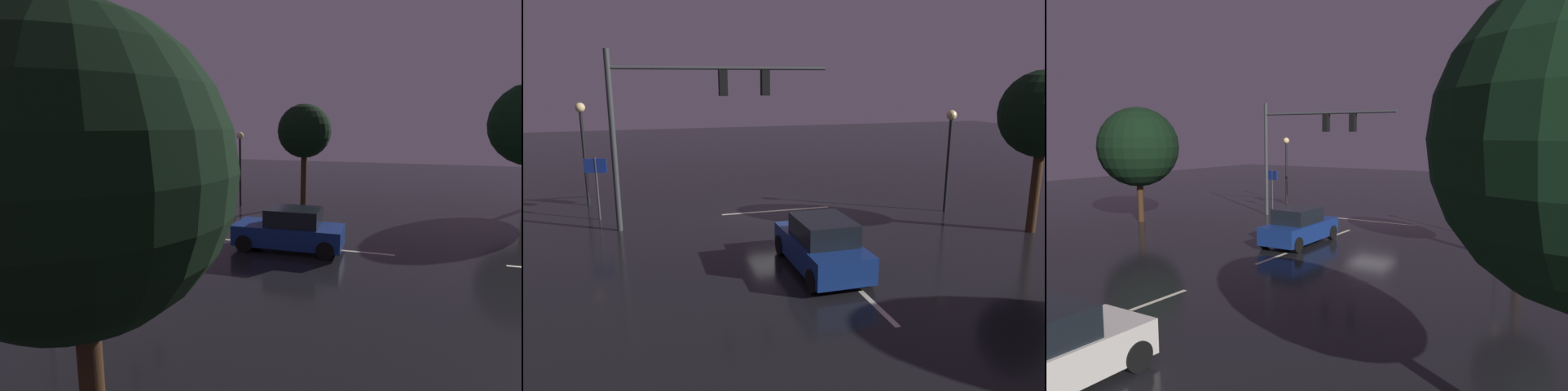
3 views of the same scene
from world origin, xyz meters
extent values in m
plane|color=black|center=(0.00, 0.00, 0.00)|extent=(80.00, 80.00, 0.00)
cylinder|color=#383A3D|center=(6.74, 1.01, 3.47)|extent=(0.22, 0.22, 6.93)
cylinder|color=#383A3D|center=(2.48, 1.01, 6.26)|extent=(8.51, 0.14, 0.14)
cube|color=black|center=(2.48, 1.01, 5.69)|extent=(0.32, 0.36, 1.00)
sphere|color=red|center=(2.48, 0.82, 6.01)|extent=(0.20, 0.20, 0.20)
sphere|color=black|center=(2.48, 0.82, 5.69)|extent=(0.20, 0.20, 0.20)
sphere|color=black|center=(2.48, 0.82, 5.37)|extent=(0.20, 0.20, 0.20)
cube|color=black|center=(0.78, 1.01, 5.69)|extent=(0.32, 0.36, 1.00)
sphere|color=red|center=(0.78, 0.82, 6.01)|extent=(0.20, 0.20, 0.20)
sphere|color=black|center=(0.78, 0.82, 5.69)|extent=(0.20, 0.20, 0.20)
sphere|color=black|center=(0.78, 0.82, 5.37)|extent=(0.20, 0.20, 0.20)
cube|color=beige|center=(0.00, 4.00, 0.00)|extent=(0.16, 2.20, 0.01)
cube|color=beige|center=(0.00, 10.00, 0.00)|extent=(0.16, 2.20, 0.01)
cube|color=beige|center=(0.00, -0.19, 0.00)|extent=(5.00, 0.16, 0.01)
cube|color=navy|center=(0.51, 7.01, 0.62)|extent=(1.86, 4.32, 0.80)
cube|color=black|center=(0.51, 7.21, 1.36)|extent=(1.63, 2.12, 0.68)
cylinder|color=black|center=(1.37, 5.42, 0.34)|extent=(0.23, 0.68, 0.68)
cylinder|color=black|center=(-0.31, 5.40, 0.34)|extent=(0.23, 0.68, 0.68)
cylinder|color=black|center=(1.33, 8.62, 0.34)|extent=(0.23, 0.68, 0.68)
cylinder|color=black|center=(-0.35, 8.60, 0.34)|extent=(0.23, 0.68, 0.68)
sphere|color=#F9EFC6|center=(1.19, 4.90, 0.67)|extent=(0.20, 0.20, 0.20)
sphere|color=#F9EFC6|center=(-0.11, 4.88, 0.67)|extent=(0.20, 0.20, 0.20)
cylinder|color=black|center=(-7.30, 1.96, 2.07)|extent=(0.14, 0.14, 4.13)
sphere|color=#F9D88C|center=(-7.30, 1.96, 4.31)|extent=(0.44, 0.44, 0.44)
cylinder|color=black|center=(8.29, -3.58, 2.20)|extent=(0.14, 0.14, 4.40)
sphere|color=#F9D88C|center=(8.29, -3.58, 4.58)|extent=(0.44, 0.44, 0.44)
cylinder|color=#383A3D|center=(7.61, -0.85, 1.34)|extent=(0.09, 0.09, 2.68)
cube|color=navy|center=(7.61, -0.85, 2.33)|extent=(0.89, 0.24, 0.60)
cylinder|color=#382314|center=(-8.75, 5.59, 1.68)|extent=(0.36, 0.36, 3.36)
sphere|color=black|center=(-8.75, 5.59, 4.58)|extent=(3.26, 3.26, 3.26)
camera|label=1|loc=(16.10, 10.95, 4.97)|focal=28.45mm
camera|label=2|loc=(5.68, 20.89, 5.87)|focal=34.29mm
camera|label=3|loc=(-11.64, 26.40, 5.10)|focal=34.53mm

